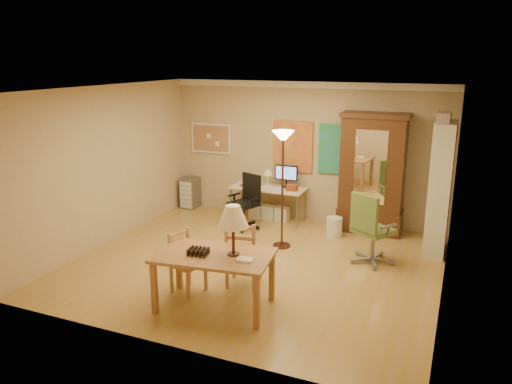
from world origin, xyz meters
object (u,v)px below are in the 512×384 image
at_px(dining_table, 221,244).
at_px(office_chair_green, 371,244).
at_px(armoire, 372,181).
at_px(bookshelf, 440,189).
at_px(office_chair_black, 245,214).
at_px(computer_desk, 270,200).

xyz_separation_m(dining_table, office_chair_green, (1.51, 2.20, -0.57)).
height_order(dining_table, armoire, armoire).
height_order(armoire, bookshelf, armoire).
bearing_deg(office_chair_black, armoire, 18.18).
height_order(office_chair_black, bookshelf, bookshelf).
bearing_deg(office_chair_black, office_chair_green, -17.16).
xyz_separation_m(office_chair_black, office_chair_green, (2.50, -0.77, 0.03)).
relative_size(office_chair_black, bookshelf, 0.47).
bearing_deg(dining_table, bookshelf, 52.00).
relative_size(office_chair_green, bookshelf, 0.53).
bearing_deg(armoire, dining_table, -108.21).
height_order(office_chair_green, armoire, armoire).
xyz_separation_m(office_chair_black, bookshelf, (3.40, 0.11, 0.81)).
relative_size(dining_table, armoire, 0.71).
height_order(computer_desk, bookshelf, bookshelf).
bearing_deg(bookshelf, computer_desk, 170.40).
bearing_deg(armoire, office_chair_black, -161.82).
distance_m(computer_desk, bookshelf, 3.26).
relative_size(office_chair_black, office_chair_green, 0.89).
height_order(computer_desk, office_chair_black, computer_desk).
height_order(office_chair_black, armoire, armoire).
relative_size(computer_desk, office_chair_black, 1.44).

